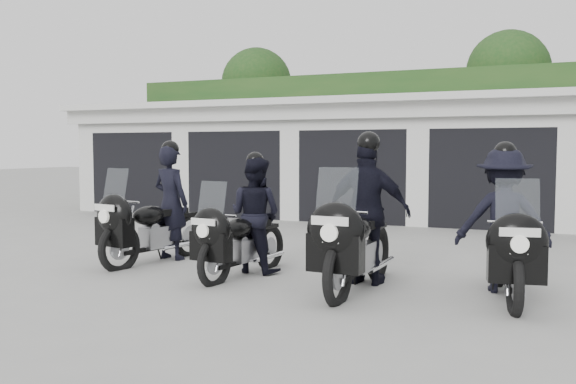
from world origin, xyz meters
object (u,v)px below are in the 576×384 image
at_px(police_bike_a, 157,213).
at_px(police_bike_c, 363,220).
at_px(police_bike_d, 505,228).
at_px(police_bike_b, 248,221).

relative_size(police_bike_a, police_bike_c, 0.94).
xyz_separation_m(police_bike_c, police_bike_d, (1.67, 0.25, -0.05)).
bearing_deg(police_bike_a, police_bike_d, 9.12).
height_order(police_bike_b, police_bike_c, police_bike_c).
bearing_deg(police_bike_d, police_bike_a, 167.54).
distance_m(police_bike_c, police_bike_d, 1.69).
xyz_separation_m(police_bike_a, police_bike_d, (5.08, -0.22, 0.04)).
relative_size(police_bike_c, police_bike_d, 1.08).
bearing_deg(police_bike_d, police_bike_b, 171.32).
bearing_deg(police_bike_b, police_bike_c, 2.25).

